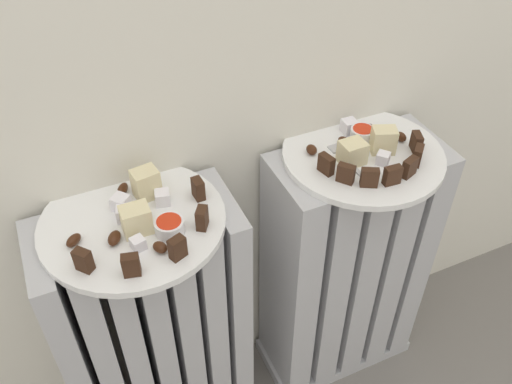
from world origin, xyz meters
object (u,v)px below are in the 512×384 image
at_px(fork, 345,158).
at_px(jam_bowl_left, 169,226).
at_px(radiator_right, 344,270).
at_px(plate_right, 363,154).
at_px(radiator_left, 157,338).
at_px(jam_bowl_right, 362,134).
at_px(plate_left, 133,222).

bearing_deg(fork, jam_bowl_left, -172.08).
distance_m(radiator_right, plate_right, 0.32).
bearing_deg(radiator_right, radiator_left, 180.00).
bearing_deg(radiator_right, plate_right, 45.00).
xyz_separation_m(jam_bowl_left, fork, (0.34, 0.05, -0.01)).
height_order(radiator_right, fork, fork).
xyz_separation_m(plate_right, jam_bowl_right, (0.02, 0.03, 0.02)).
relative_size(radiator_right, plate_right, 2.09).
height_order(radiator_right, jam_bowl_right, jam_bowl_right).
bearing_deg(jam_bowl_left, radiator_left, 131.72).
bearing_deg(plate_left, jam_bowl_left, -48.28).
bearing_deg(radiator_right, jam_bowl_right, 63.29).
bearing_deg(jam_bowl_left, radiator_right, 7.73).
distance_m(plate_right, jam_bowl_left, 0.38).
bearing_deg(jam_bowl_right, plate_left, -175.84).
distance_m(jam_bowl_left, jam_bowl_right, 0.40).
bearing_deg(jam_bowl_left, fork, 7.92).
bearing_deg(jam_bowl_left, plate_left, 131.72).
bearing_deg(fork, radiator_right, 6.15).
distance_m(radiator_left, plate_right, 0.53).
distance_m(radiator_left, plate_left, 0.32).
relative_size(radiator_left, jam_bowl_right, 13.81).
bearing_deg(plate_left, jam_bowl_right, 4.16).
height_order(radiator_left, plate_left, plate_left).
distance_m(plate_left, jam_bowl_right, 0.44).
relative_size(radiator_left, fork, 5.91).
relative_size(radiator_left, radiator_right, 1.00).
bearing_deg(plate_right, plate_left, 180.00).
distance_m(radiator_right, fork, 0.33).
height_order(jam_bowl_right, fork, jam_bowl_right).
height_order(radiator_left, jam_bowl_right, jam_bowl_right).
bearing_deg(radiator_right, plate_left, 180.00).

